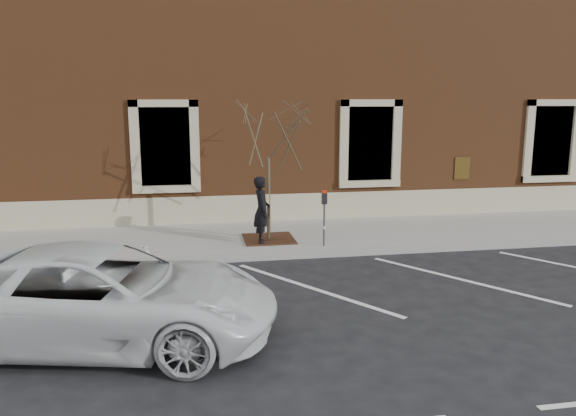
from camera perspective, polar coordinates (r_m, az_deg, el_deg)
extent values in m
plane|color=#28282B|center=(13.40, 0.44, -5.11)|extent=(120.00, 120.00, 0.00)
cube|color=#A49F9A|center=(15.05, -0.75, -3.00)|extent=(40.00, 3.50, 0.15)
cube|color=#9E9E99|center=(13.34, 0.48, -4.86)|extent=(40.00, 0.12, 0.15)
cube|color=brown|center=(20.54, -3.50, 11.82)|extent=(40.00, 8.50, 8.00)
cube|color=tan|center=(16.66, -1.73, 0.06)|extent=(40.00, 0.06, 0.80)
cube|color=black|center=(16.38, -12.34, 6.16)|extent=(1.40, 0.30, 2.20)
cube|color=tan|center=(16.35, -12.19, 1.92)|extent=(1.90, 0.20, 0.20)
cube|color=black|center=(17.21, 8.18, 6.53)|extent=(1.40, 0.30, 2.20)
cube|color=tan|center=(17.18, 8.24, 2.49)|extent=(1.90, 0.20, 0.20)
cube|color=black|center=(19.89, 24.95, 6.22)|extent=(1.40, 0.30, 2.20)
cube|color=tan|center=(19.87, 24.94, 2.73)|extent=(1.90, 0.20, 0.20)
imported|color=black|center=(13.99, -2.69, -0.22)|extent=(0.44, 0.64, 1.70)
cylinder|color=#595B60|center=(13.81, 3.68, -1.75)|extent=(0.05, 0.05, 1.05)
cube|color=black|center=(13.68, 3.72, 0.96)|extent=(0.13, 0.09, 0.27)
cube|color=red|center=(13.65, 3.73, 1.66)|extent=(0.12, 0.09, 0.06)
cube|color=white|center=(13.78, 3.73, -2.00)|extent=(0.05, 0.00, 0.07)
cube|color=#452916|center=(14.53, -1.96, -3.14)|extent=(1.29, 1.29, 0.03)
cylinder|color=brown|center=(14.31, -1.99, 0.90)|extent=(0.09, 0.09, 2.11)
imported|color=silver|center=(9.20, -18.41, -8.46)|extent=(5.83, 3.60, 1.51)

